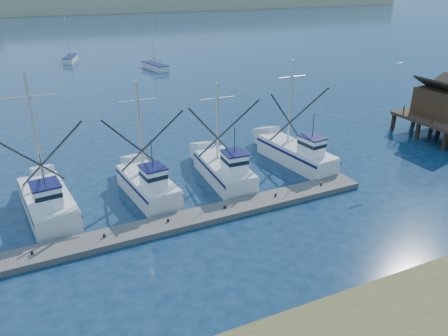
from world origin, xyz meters
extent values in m
plane|color=#0C2235|center=(0.00, 0.00, 0.00)|extent=(500.00, 500.00, 0.00)
cube|color=#635E58|center=(-8.71, 6.18, 0.20)|extent=(29.50, 2.66, 0.39)
cube|color=#4C331E|center=(21.50, 12.00, 3.30)|extent=(4.00, 4.00, 2.60)
cube|color=silver|center=(-15.40, 10.98, 0.75)|extent=(3.46, 7.31, 1.50)
cube|color=white|center=(-15.40, 9.18, 2.25)|extent=(1.75, 1.88, 1.50)
cylinder|color=#B7B2A8|center=(-15.40, 12.19, 5.41)|extent=(0.22, 0.22, 7.82)
cube|color=silver|center=(-8.70, 10.73, 0.73)|extent=(3.18, 6.78, 1.45)
cube|color=white|center=(-8.70, 9.05, 2.20)|extent=(1.59, 1.75, 1.50)
cylinder|color=#B7B2A8|center=(-8.70, 11.85, 4.82)|extent=(0.22, 0.22, 6.75)
cube|color=silver|center=(-2.60, 10.98, 0.71)|extent=(2.87, 7.15, 1.42)
cube|color=white|center=(-2.60, 9.17, 2.17)|extent=(1.57, 1.78, 1.50)
cylinder|color=#B7B2A8|center=(-2.60, 12.18, 4.44)|extent=(0.22, 0.22, 6.04)
cube|color=silver|center=(4.27, 11.41, 0.76)|extent=(3.22, 8.12, 1.53)
cube|color=white|center=(4.27, 9.38, 2.28)|extent=(1.54, 2.07, 1.50)
cylinder|color=#B7B2A8|center=(4.27, 12.76, 5.03)|extent=(0.22, 0.22, 7.00)
cube|color=silver|center=(5.26, 56.10, 0.45)|extent=(3.11, 6.66, 0.90)
cylinder|color=#B7B2A8|center=(5.26, 56.40, 4.50)|extent=(0.12, 0.12, 7.20)
cube|color=silver|center=(-6.96, 69.94, 0.45)|extent=(3.46, 6.36, 0.90)
cylinder|color=#B7B2A8|center=(-6.96, 70.24, 4.50)|extent=(0.12, 0.12, 7.20)
sphere|color=white|center=(12.50, 9.82, 8.08)|extent=(0.21, 0.21, 0.21)
cube|color=white|center=(12.19, 9.82, 8.10)|extent=(0.52, 0.13, 0.14)
cube|color=white|center=(12.82, 9.82, 8.10)|extent=(0.52, 0.13, 0.14)
camera|label=1|loc=(-15.48, -16.98, 14.62)|focal=35.00mm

